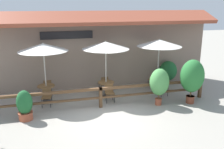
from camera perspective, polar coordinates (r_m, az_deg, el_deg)
The scene contains 19 objects.
ground_plane at distance 10.64m, azimuth -1.40°, elevation -9.66°, with size 60.00×60.00×0.00m, color gray.
building_facade at distance 13.84m, azimuth -5.36°, elevation 5.74°, with size 14.28×1.49×4.23m.
patio_railing at distance 11.32m, azimuth -2.63°, elevation -4.25°, with size 10.40×0.14×0.95m.
patio_umbrella_near at distance 12.04m, azimuth -15.47°, elevation 6.00°, with size 2.31×2.31×2.86m.
dining_table_near at distance 12.53m, azimuth -14.79°, elevation -3.14°, with size 0.83×0.83×0.78m.
chair_near_streetside at distance 11.94m, azimuth -14.70°, elevation -4.74°, with size 0.49×0.49×0.87m.
chair_near_wallside at distance 13.21m, azimuth -14.59°, elevation -2.73°, with size 0.51×0.51×0.87m.
patio_umbrella_middle at distance 12.18m, azimuth -1.45°, elevation 6.67°, with size 2.31×2.31×2.86m.
dining_table_middle at distance 12.66m, azimuth -1.38°, elevation -2.40°, with size 0.83×0.83×0.78m.
chair_middle_streetside at distance 12.07m, azimuth -0.59°, elevation -3.95°, with size 0.44×0.44×0.87m.
chair_middle_wallside at distance 13.34m, azimuth -1.84°, elevation -2.01°, with size 0.47×0.47×0.87m.
patio_umbrella_far at distance 13.17m, azimuth 10.75°, elevation 7.10°, with size 2.31×2.31×2.86m.
dining_table_far at distance 13.62m, azimuth 10.32°, elevation -1.33°, with size 0.83×0.83×0.78m.
chair_far_streetside at distance 13.11m, azimuth 11.38°, elevation -2.65°, with size 0.47×0.47×0.87m.
chair_far_wallside at distance 14.24m, azimuth 9.50°, elevation -1.07°, with size 0.50×0.50×0.87m.
potted_plant_tall_tropical at distance 11.68m, azimuth 10.77°, elevation -1.85°, with size 0.91×0.82×1.75m.
potted_plant_entrance_palm at distance 12.20m, azimuth 17.85°, elevation -0.51°, with size 1.13×1.02×2.12m.
potted_plant_corner_fern at distance 10.75m, azimuth -19.32°, elevation -6.71°, with size 0.63×0.59×1.27m.
potted_plant_broad_leaf at distance 15.06m, azimuth 12.69°, elevation 0.77°, with size 1.05×0.94×1.36m.
Camera 1 is at (-2.16, -9.36, 4.59)m, focal length 40.00 mm.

